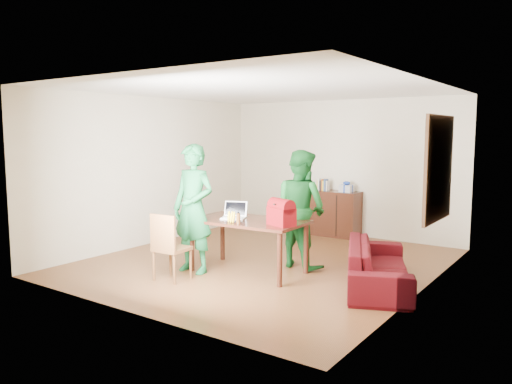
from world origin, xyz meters
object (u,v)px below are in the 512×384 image
Objects in this scene: sofa at (378,265)px; bottle at (238,218)px; person_far at (301,209)px; person_near at (193,209)px; laptop at (233,216)px; red_bag at (281,215)px; table at (248,226)px; chair at (172,260)px.

bottle is at bearing 89.88° from sofa.
person_near is at bearing 60.28° from person_far.
person_near is at bearing 86.34° from sofa.
person_near is 4.59× the size of laptop.
bottle is 0.08× the size of sofa.
table is at bearing -167.31° from red_bag.
chair is 0.50× the size of person_near.
red_bag is (1.28, 0.84, 0.65)m from chair.
person_near is 0.74m from bottle.
sofa is (1.19, 0.55, -0.64)m from red_bag.
person_far reaches higher than red_bag.
laptop reaches higher than bottle.
table is 1.80× the size of chair.
chair is 2.39× the size of red_bag.
bottle is at bearing 82.59° from person_far.
person_far reaches higher than laptop.
person_far is 4.36× the size of laptop.
person_near reaches higher than person_far.
person_near is 11.55× the size of bottle.
red_bag is at bearing 20.40° from bottle.
chair is at bearing -137.09° from laptop.
person_near reaches higher than table.
person_far is 10.97× the size of bottle.
laptop is at bearing 137.26° from bottle.
table is at bearing 70.68° from person_far.
laptop is at bearing 79.63° from sofa.
chair is at bearing -124.75° from red_bag.
person_near is at bearing -158.54° from laptop.
bottle is (0.06, -0.32, 0.18)m from table.
sofa is at bearing 11.07° from table.
person_near is 0.95× the size of sofa.
person_far is at bearing 53.22° from table.
chair is at bearing -138.47° from bottle.
red_bag reaches higher than chair.
person_far is at bearing 123.02° from red_bag.
red_bag is at bearing 12.45° from person_near.
sofa is at bearing 23.34° from bottle.
person_near is 1.63m from person_far.
bottle reaches higher than sofa.
table is 0.86× the size of sofa.
chair and bottle have the same top height.
person_near is (-0.66, -0.45, 0.26)m from table.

